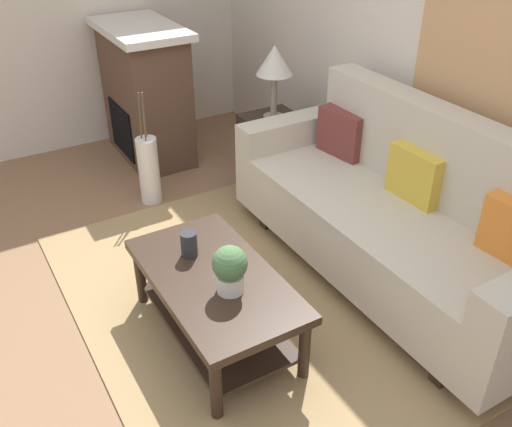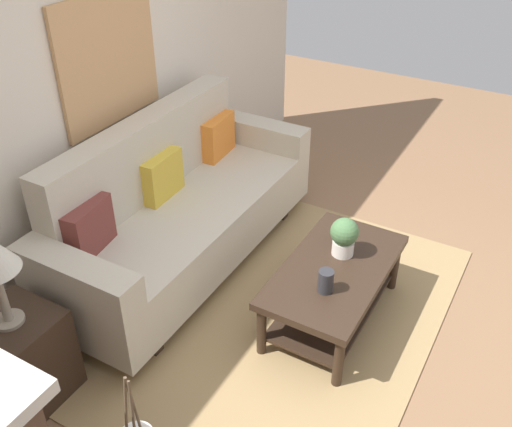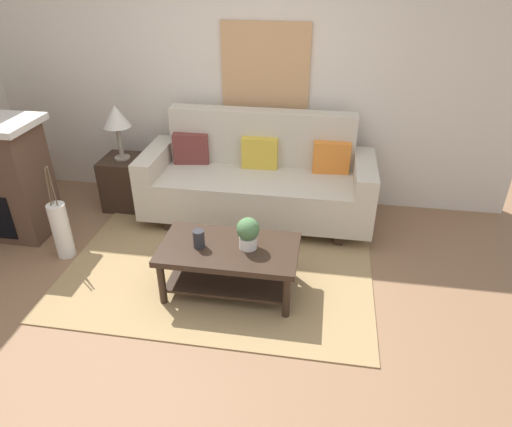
{
  "view_description": "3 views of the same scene",
  "coord_description": "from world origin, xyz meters",
  "px_view_note": "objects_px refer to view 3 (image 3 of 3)",
  "views": [
    {
      "loc": [
        2.31,
        -0.79,
        2.28
      ],
      "look_at": [
        -0.05,
        0.61,
        0.58
      ],
      "focal_mm": 39.84,
      "sensor_mm": 36.0,
      "label": 1
    },
    {
      "loc": [
        -2.53,
        -0.74,
        2.71
      ],
      "look_at": [
        0.12,
        0.77,
        0.67
      ],
      "focal_mm": 40.68,
      "sensor_mm": 36.0,
      "label": 2
    },
    {
      "loc": [
        0.85,
        -2.68,
        2.46
      ],
      "look_at": [
        0.29,
        0.74,
        0.45
      ],
      "focal_mm": 31.93,
      "sensor_mm": 36.0,
      "label": 3
    }
  ],
  "objects_px": {
    "potted_plant_tabletop": "(248,232)",
    "floor_vase": "(61,230)",
    "couch": "(258,180)",
    "tabletop_vase": "(199,239)",
    "throw_pillow_mustard": "(260,153)",
    "throw_pillow_maroon": "(191,148)",
    "side_table": "(126,182)",
    "table_lamp": "(116,118)",
    "throw_pillow_orange": "(331,157)",
    "framed_painting": "(265,67)",
    "coffee_table": "(229,259)"
  },
  "relations": [
    {
      "from": "couch",
      "to": "tabletop_vase",
      "type": "xyz_separation_m",
      "value": [
        -0.27,
        -1.25,
        0.07
      ]
    },
    {
      "from": "throw_pillow_maroon",
      "to": "coffee_table",
      "type": "relative_size",
      "value": 0.33
    },
    {
      "from": "coffee_table",
      "to": "tabletop_vase",
      "type": "xyz_separation_m",
      "value": [
        -0.23,
        -0.03,
        0.19
      ]
    },
    {
      "from": "tabletop_vase",
      "to": "potted_plant_tabletop",
      "type": "relative_size",
      "value": 0.56
    },
    {
      "from": "couch",
      "to": "throw_pillow_mustard",
      "type": "bearing_deg",
      "value": 90.0
    },
    {
      "from": "table_lamp",
      "to": "framed_painting",
      "type": "bearing_deg",
      "value": 16.91
    },
    {
      "from": "side_table",
      "to": "coffee_table",
      "type": "bearing_deg",
      "value": -41.5
    },
    {
      "from": "throw_pillow_maroon",
      "to": "potted_plant_tabletop",
      "type": "bearing_deg",
      "value": -57.88
    },
    {
      "from": "couch",
      "to": "side_table",
      "type": "distance_m",
      "value": 1.46
    },
    {
      "from": "throw_pillow_mustard",
      "to": "framed_painting",
      "type": "distance_m",
      "value": 0.85
    },
    {
      "from": "framed_painting",
      "to": "throw_pillow_maroon",
      "type": "bearing_deg",
      "value": -154.65
    },
    {
      "from": "potted_plant_tabletop",
      "to": "table_lamp",
      "type": "distance_m",
      "value": 2.03
    },
    {
      "from": "throw_pillow_maroon",
      "to": "tabletop_vase",
      "type": "relative_size",
      "value": 2.47
    },
    {
      "from": "floor_vase",
      "to": "potted_plant_tabletop",
      "type": "bearing_deg",
      "value": -7.52
    },
    {
      "from": "tabletop_vase",
      "to": "floor_vase",
      "type": "height_order",
      "value": "tabletop_vase"
    },
    {
      "from": "potted_plant_tabletop",
      "to": "floor_vase",
      "type": "distance_m",
      "value": 1.8
    },
    {
      "from": "potted_plant_tabletop",
      "to": "side_table",
      "type": "height_order",
      "value": "potted_plant_tabletop"
    },
    {
      "from": "tabletop_vase",
      "to": "potted_plant_tabletop",
      "type": "bearing_deg",
      "value": 7.31
    },
    {
      "from": "throw_pillow_mustard",
      "to": "couch",
      "type": "bearing_deg",
      "value": -90.0
    },
    {
      "from": "table_lamp",
      "to": "throw_pillow_orange",
      "type": "bearing_deg",
      "value": 2.62
    },
    {
      "from": "couch",
      "to": "framed_painting",
      "type": "height_order",
      "value": "framed_painting"
    },
    {
      "from": "throw_pillow_orange",
      "to": "framed_painting",
      "type": "relative_size",
      "value": 0.41
    },
    {
      "from": "couch",
      "to": "throw_pillow_mustard",
      "type": "height_order",
      "value": "couch"
    },
    {
      "from": "tabletop_vase",
      "to": "table_lamp",
      "type": "height_order",
      "value": "table_lamp"
    },
    {
      "from": "couch",
      "to": "framed_painting",
      "type": "distance_m",
      "value": 1.13
    },
    {
      "from": "throw_pillow_maroon",
      "to": "throw_pillow_orange",
      "type": "bearing_deg",
      "value": 0.0
    },
    {
      "from": "couch",
      "to": "throw_pillow_mustard",
      "type": "xyz_separation_m",
      "value": [
        0.0,
        0.13,
        0.25
      ]
    },
    {
      "from": "couch",
      "to": "throw_pillow_mustard",
      "type": "relative_size",
      "value": 6.37
    },
    {
      "from": "potted_plant_tabletop",
      "to": "floor_vase",
      "type": "relative_size",
      "value": 0.49
    },
    {
      "from": "throw_pillow_orange",
      "to": "potted_plant_tabletop",
      "type": "bearing_deg",
      "value": -114.42
    },
    {
      "from": "throw_pillow_orange",
      "to": "couch",
      "type": "bearing_deg",
      "value": -170.13
    },
    {
      "from": "floor_vase",
      "to": "framed_painting",
      "type": "bearing_deg",
      "value": 41.23
    },
    {
      "from": "throw_pillow_maroon",
      "to": "throw_pillow_mustard",
      "type": "distance_m",
      "value": 0.72
    },
    {
      "from": "coffee_table",
      "to": "framed_painting",
      "type": "height_order",
      "value": "framed_painting"
    },
    {
      "from": "throw_pillow_orange",
      "to": "coffee_table",
      "type": "height_order",
      "value": "throw_pillow_orange"
    },
    {
      "from": "potted_plant_tabletop",
      "to": "framed_painting",
      "type": "distance_m",
      "value": 1.9
    },
    {
      "from": "throw_pillow_maroon",
      "to": "side_table",
      "type": "distance_m",
      "value": 0.84
    },
    {
      "from": "couch",
      "to": "tabletop_vase",
      "type": "relative_size",
      "value": 15.73
    },
    {
      "from": "throw_pillow_maroon",
      "to": "side_table",
      "type": "xyz_separation_m",
      "value": [
        -0.73,
        -0.1,
        -0.4
      ]
    },
    {
      "from": "coffee_table",
      "to": "floor_vase",
      "type": "relative_size",
      "value": 2.07
    },
    {
      "from": "potted_plant_tabletop",
      "to": "floor_vase",
      "type": "xyz_separation_m",
      "value": [
        -1.76,
        0.23,
        -0.31
      ]
    },
    {
      "from": "throw_pillow_maroon",
      "to": "tabletop_vase",
      "type": "distance_m",
      "value": 1.46
    },
    {
      "from": "couch",
      "to": "coffee_table",
      "type": "relative_size",
      "value": 2.09
    },
    {
      "from": "floor_vase",
      "to": "framed_painting",
      "type": "distance_m",
      "value": 2.49
    },
    {
      "from": "side_table",
      "to": "floor_vase",
      "type": "distance_m",
      "value": 1.02
    },
    {
      "from": "throw_pillow_mustard",
      "to": "framed_painting",
      "type": "xyz_separation_m",
      "value": [
        -0.0,
        0.34,
        0.78
      ]
    },
    {
      "from": "coffee_table",
      "to": "side_table",
      "type": "distance_m",
      "value": 1.88
    },
    {
      "from": "throw_pillow_mustard",
      "to": "side_table",
      "type": "xyz_separation_m",
      "value": [
        -1.45,
        -0.1,
        -0.4
      ]
    },
    {
      "from": "throw_pillow_mustard",
      "to": "potted_plant_tabletop",
      "type": "distance_m",
      "value": 1.34
    },
    {
      "from": "throw_pillow_orange",
      "to": "table_lamp",
      "type": "bearing_deg",
      "value": -177.38
    }
  ]
}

